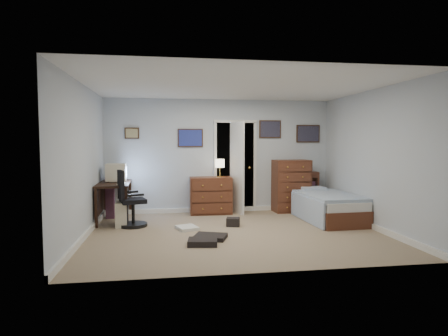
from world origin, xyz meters
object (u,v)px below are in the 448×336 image
Objects in this scene: low_dresser at (211,195)px; tall_dresser at (291,186)px; computer_desk at (110,191)px; bed at (326,206)px; office_chair at (130,205)px.

tall_dresser is at bearing 0.06° from low_dresser.
bed is at bearing -9.89° from computer_desk.
tall_dresser is (3.88, 0.39, -0.00)m from computer_desk.
office_chair is at bearing -56.32° from computer_desk.
low_dresser is 0.77× the size of tall_dresser.
tall_dresser reaches higher than low_dresser.
office_chair is 3.83m from bed.
bed is (0.40, -0.99, -0.30)m from tall_dresser.
computer_desk is 4.33m from bed.
office_chair is at bearing -166.38° from tall_dresser.
office_chair is at bearing -146.47° from low_dresser.
computer_desk is at bearing -177.07° from tall_dresser.
computer_desk is 2.12m from low_dresser.
tall_dresser is (3.43, 1.01, 0.17)m from office_chair.
office_chair is (0.45, -0.62, -0.18)m from computer_desk.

